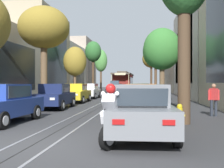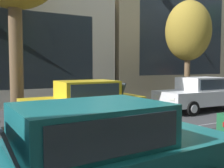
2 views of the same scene
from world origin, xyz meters
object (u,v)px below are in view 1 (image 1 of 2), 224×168
parked_car_grey_near_right (141,110)px  street_tree_kerb_right_second (162,50)px  street_tree_kerb_left_fourth (93,53)px  parked_car_white_fourth_left (89,91)px  street_tree_kerb_left_far (101,61)px  pedestrian_on_left_pavement (214,98)px  parked_car_green_fourth_right (141,92)px  parked_car_maroon_far_right (142,88)px  street_tree_kerb_left_second (44,29)px  cable_car_trolley (123,83)px  street_tree_kerb_right_mid (156,52)px  parked_car_yellow_mid_left (76,93)px  parked_car_teal_mid_right (139,94)px  parked_car_orange_second_right (140,99)px  parked_car_black_fifth_right (142,90)px  parked_car_white_sixth_right (142,89)px  street_tree_kerb_left_mid (75,62)px  fire_hydrant (180,115)px  street_tree_kerb_right_fourth (151,59)px  parked_car_blue_near_left (2,103)px  motorcycle_with_rider (112,111)px  parked_car_navy_second_left (54,96)px

parked_car_grey_near_right → street_tree_kerb_right_second: size_ratio=0.71×
parked_car_grey_near_right → street_tree_kerb_left_fourth: size_ratio=0.58×
parked_car_white_fourth_left → street_tree_kerb_left_far: size_ratio=0.58×
pedestrian_on_left_pavement → parked_car_green_fourth_right: bearing=107.0°
parked_car_maroon_far_right → street_tree_kerb_left_second: size_ratio=0.58×
parked_car_grey_near_right → street_tree_kerb_left_fourth: (-7.04, 29.48, 5.22)m
cable_car_trolley → street_tree_kerb_right_mid: bearing=-56.5°
parked_car_yellow_mid_left → street_tree_kerb_left_second: 5.80m
parked_car_yellow_mid_left → parked_car_green_fourth_right: size_ratio=1.00×
parked_car_white_fourth_left → parked_car_teal_mid_right: bearing=-55.9°
parked_car_green_fourth_right → street_tree_kerb_right_second: size_ratio=0.71×
parked_car_grey_near_right → parked_car_orange_second_right: same height
parked_car_black_fifth_right → parked_car_white_sixth_right: same height
parked_car_yellow_mid_left → cable_car_trolley: (2.74, 17.43, 0.86)m
parked_car_grey_near_right → cable_car_trolley: (-2.79, 31.16, 0.86)m
parked_car_yellow_mid_left → cable_car_trolley: cable_car_trolley is taller
parked_car_black_fifth_right → street_tree_kerb_left_mid: bearing=-160.4°
parked_car_yellow_mid_left → street_tree_kerb_left_second: street_tree_kerb_left_second is taller
parked_car_black_fifth_right → street_tree_kerb_left_far: (-7.27, 14.59, 4.68)m
parked_car_yellow_mid_left → parked_car_orange_second_right: (5.47, -7.69, 0.00)m
parked_car_black_fifth_right → fire_hydrant: bearing=-86.2°
street_tree_kerb_left_fourth → street_tree_kerb_right_fourth: size_ratio=1.05×
street_tree_kerb_right_fourth → parked_car_teal_mid_right: bearing=-93.8°
parked_car_white_fourth_left → parked_car_maroon_far_right: 16.58m
parked_car_white_fourth_left → street_tree_kerb_left_mid: bearing=152.4°
street_tree_kerb_left_second → cable_car_trolley: size_ratio=0.83×
parked_car_white_sixth_right → street_tree_kerb_left_far: (-7.22, 8.45, 4.68)m
parked_car_white_fourth_left → street_tree_kerb_right_mid: (7.22, 4.81, 4.63)m
parked_car_blue_near_left → parked_car_black_fifth_right: 21.98m
parked_car_orange_second_right → motorcycle_with_rider: 7.28m
street_tree_kerb_left_second → street_tree_kerb_left_far: street_tree_kerb_left_second is taller
motorcycle_with_rider → parked_car_white_sixth_right: bearing=88.7°
cable_car_trolley → pedestrian_on_left_pavement: bearing=-76.2°
pedestrian_on_left_pavement → parked_car_white_fourth_left: bearing=122.6°
street_tree_kerb_left_far → fire_hydrant: size_ratio=8.94×
parked_car_maroon_far_right → fire_hydrant: size_ratio=5.24×
street_tree_kerb_right_second → pedestrian_on_left_pavement: size_ratio=3.88×
parked_car_orange_second_right → parked_car_black_fifth_right: bearing=89.7°
street_tree_kerb_left_fourth → street_tree_kerb_right_fourth: (8.52, 7.85, -0.34)m
street_tree_kerb_left_mid → street_tree_kerb_left_fourth: street_tree_kerb_left_fourth is taller
parked_car_black_fifth_right → street_tree_kerb_left_far: size_ratio=0.59×
parked_car_grey_near_right → parked_car_white_sixth_right: size_ratio=1.01×
parked_car_teal_mid_right → street_tree_kerb_right_fourth: street_tree_kerb_right_fourth is taller
parked_car_yellow_mid_left → street_tree_kerb_right_second: (7.18, 0.53, 3.60)m
parked_car_blue_near_left → street_tree_kerb_left_mid: 18.96m
parked_car_black_fifth_right → parked_car_white_sixth_right: size_ratio=1.01×
parked_car_yellow_mid_left → street_tree_kerb_left_second: size_ratio=0.58×
street_tree_kerb_left_far → cable_car_trolley: bearing=-56.5°
motorcycle_with_rider → parked_car_navy_second_left: bearing=116.8°
parked_car_green_fourth_right → pedestrian_on_left_pavement: pedestrian_on_left_pavement is taller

